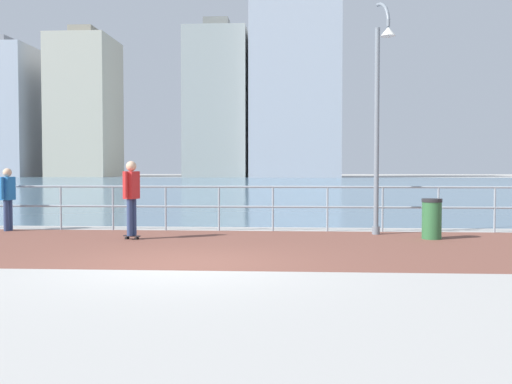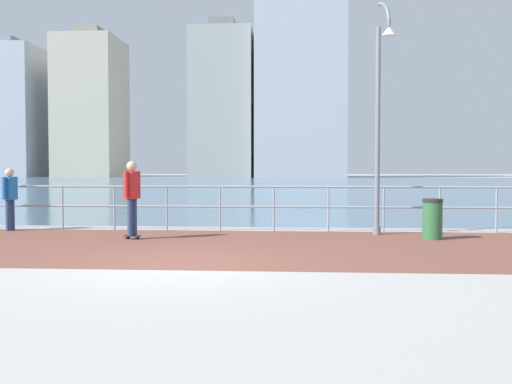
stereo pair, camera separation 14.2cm
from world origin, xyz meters
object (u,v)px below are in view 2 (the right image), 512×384
object	(u,v)px
skateboarder	(132,192)
bystander	(10,194)
lamppost	(381,107)
trash_bin	(432,219)

from	to	relation	value
skateboarder	bystander	size ratio (longest dim) A/B	1.10
lamppost	bystander	xyz separation A→B (m)	(-9.47, 0.40, -2.15)
lamppost	skateboarder	world-z (taller)	lamppost
lamppost	skateboarder	bearing A→B (deg)	-168.02
trash_bin	bystander	bearing A→B (deg)	173.91
bystander	trash_bin	distance (m)	10.63
bystander	lamppost	bearing A→B (deg)	-2.41
lamppost	bystander	bearing A→B (deg)	177.59
skateboarder	bystander	bearing A→B (deg)	156.36
skateboarder	bystander	xyz separation A→B (m)	(-3.70, 1.62, -0.13)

